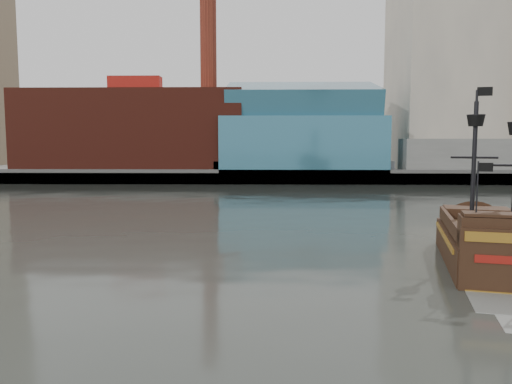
{
  "coord_description": "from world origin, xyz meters",
  "views": [
    {
      "loc": [
        3.61,
        -25.13,
        7.47
      ],
      "look_at": [
        2.81,
        9.23,
        4.0
      ],
      "focal_mm": 35.0,
      "sensor_mm": 36.0,
      "label": 1
    }
  ],
  "objects": [
    {
      "name": "ground",
      "position": [
        0.0,
        0.0,
        0.0
      ],
      "size": [
        400.0,
        400.0,
        0.0
      ],
      "primitive_type": "plane",
      "color": "#242722",
      "rests_on": "ground"
    },
    {
      "name": "promenade_far",
      "position": [
        0.0,
        92.0,
        1.0
      ],
      "size": [
        220.0,
        60.0,
        2.0
      ],
      "primitive_type": "cube",
      "color": "slate",
      "rests_on": "ground"
    },
    {
      "name": "seawall",
      "position": [
        0.0,
        62.5,
        1.3
      ],
      "size": [
        220.0,
        1.0,
        2.6
      ],
      "primitive_type": "cube",
      "color": "#4C4C49",
      "rests_on": "ground"
    },
    {
      "name": "skyline",
      "position": [
        5.21,
        84.56,
        24.55
      ],
      "size": [
        149.0,
        45.0,
        62.0
      ],
      "color": "brown",
      "rests_on": "promenade_far"
    },
    {
      "name": "pirate_ship",
      "position": [
        17.02,
        4.8,
        1.06
      ],
      "size": [
        8.19,
        16.23,
        11.66
      ],
      "rotation": [
        0.0,
        0.0,
        -0.24
      ],
      "color": "black",
      "rests_on": "ground"
    }
  ]
}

